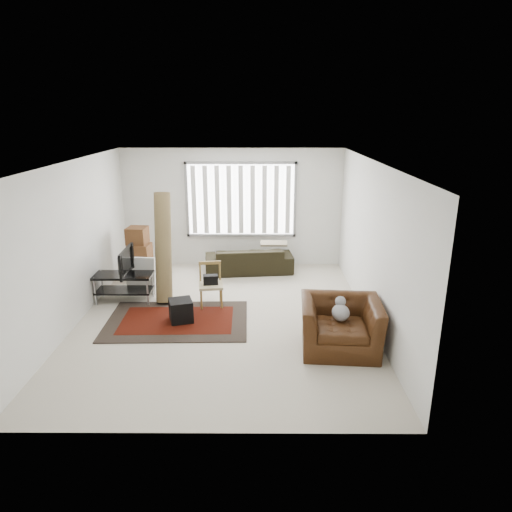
{
  "coord_description": "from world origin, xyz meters",
  "views": [
    {
      "loc": [
        0.6,
        -7.29,
        3.46
      ],
      "look_at": [
        0.56,
        0.31,
        1.05
      ],
      "focal_mm": 32.0,
      "sensor_mm": 36.0,
      "label": 1
    }
  ],
  "objects_px": {
    "side_chair": "(211,283)",
    "sofa": "(249,256)",
    "tv_stand": "(124,282)",
    "armchair": "(341,322)",
    "moving_boxes": "(140,257)"
  },
  "relations": [
    {
      "from": "tv_stand",
      "to": "armchair",
      "type": "xyz_separation_m",
      "value": [
        3.79,
        -1.82,
        0.05
      ]
    },
    {
      "from": "tv_stand",
      "to": "sofa",
      "type": "distance_m",
      "value": 2.88
    },
    {
      "from": "tv_stand",
      "to": "sofa",
      "type": "height_order",
      "value": "sofa"
    },
    {
      "from": "moving_boxes",
      "to": "sofa",
      "type": "xyz_separation_m",
      "value": [
        2.29,
        0.62,
        -0.18
      ]
    },
    {
      "from": "moving_boxes",
      "to": "side_chair",
      "type": "distance_m",
      "value": 2.05
    },
    {
      "from": "sofa",
      "to": "side_chair",
      "type": "bearing_deg",
      "value": 64.4
    },
    {
      "from": "tv_stand",
      "to": "side_chair",
      "type": "bearing_deg",
      "value": -6.6
    },
    {
      "from": "tv_stand",
      "to": "armchair",
      "type": "height_order",
      "value": "armchair"
    },
    {
      "from": "tv_stand",
      "to": "sofa",
      "type": "bearing_deg",
      "value": 35.84
    },
    {
      "from": "side_chair",
      "to": "sofa",
      "type": "bearing_deg",
      "value": 62.24
    },
    {
      "from": "side_chair",
      "to": "tv_stand",
      "type": "bearing_deg",
      "value": 165.26
    },
    {
      "from": "moving_boxes",
      "to": "sofa",
      "type": "distance_m",
      "value": 2.38
    },
    {
      "from": "sofa",
      "to": "side_chair",
      "type": "distance_m",
      "value": 2.0
    },
    {
      "from": "tv_stand",
      "to": "armchair",
      "type": "distance_m",
      "value": 4.2
    },
    {
      "from": "moving_boxes",
      "to": "side_chair",
      "type": "relative_size",
      "value": 1.46
    }
  ]
}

